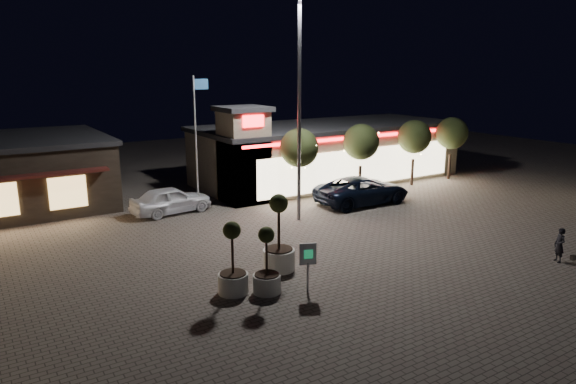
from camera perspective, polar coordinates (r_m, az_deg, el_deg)
ground at (r=22.12m, az=8.42°, el=-8.88°), size 90.00×90.00×0.00m
retail_building at (r=39.25m, az=4.07°, el=4.48°), size 20.40×8.40×6.10m
floodlight_pole at (r=28.08m, az=1.27°, el=10.77°), size 0.60×0.40×12.38m
flagpole at (r=30.87m, az=-10.07°, el=6.58°), size 0.95×0.10×8.00m
string_tree_a at (r=32.02m, az=1.25°, el=4.90°), size 2.42×2.42×4.79m
string_tree_b at (r=35.00m, az=8.12°, el=5.51°), size 2.42×2.42×4.79m
string_tree_c at (r=38.41m, az=13.85°, el=5.96°), size 2.42×2.42×4.79m
string_tree_d at (r=41.37m, az=17.74°, el=6.23°), size 2.42×2.42×4.79m
pickup_truck at (r=32.86m, az=8.26°, el=0.20°), size 6.37×3.13×1.74m
white_sedan at (r=31.15m, az=-12.86°, el=-0.86°), size 4.92×2.36×1.62m
pedestrian at (r=25.79m, az=27.95°, el=-5.24°), size 0.57×0.67×1.56m
planter_left at (r=19.84m, az=-6.14°, el=-8.75°), size 1.16×1.16×2.86m
planter_mid at (r=19.81m, az=-2.38°, el=-8.92°), size 1.07×1.07×2.64m
planter_right at (r=21.86m, az=-1.02°, el=-6.10°), size 1.36×1.36×3.33m
valet_sign at (r=19.63m, az=2.22°, el=-7.36°), size 0.62×0.31×1.98m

